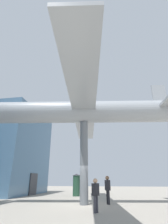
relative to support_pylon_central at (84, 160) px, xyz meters
The scene contains 6 objects.
ground_plane 2.90m from the support_pylon_central, ahead, with size 80.00×80.00×0.00m, color gray.
support_pylon_central is the anchor object (origin of this frame).
suspended_airplane 3.79m from the support_pylon_central, 97.79° to the left, with size 18.64×15.57×3.22m.
visitor_person 2.48m from the support_pylon_central, 74.24° to the right, with size 0.45×0.41×1.83m.
visitor_second 3.69m from the support_pylon_central, 159.41° to the right, with size 0.46×0.39×1.63m.
info_kiosk 7.23m from the support_pylon_central, 15.96° to the left, with size 0.87×0.87×2.21m.
Camera 1 is at (-12.94, -2.14, 1.53)m, focal length 28.00 mm.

